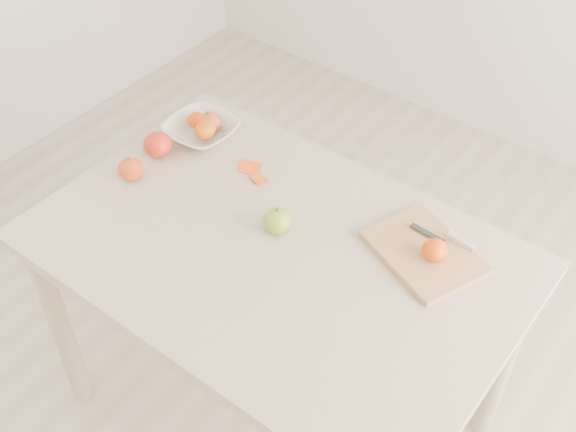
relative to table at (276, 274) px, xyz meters
The scene contains 14 objects.
ground 0.65m from the table, ahead, with size 3.50×3.50×0.00m, color #C6B293.
table is the anchor object (origin of this frame).
cutting_board 0.38m from the table, 33.51° to the left, with size 0.27×0.20×0.02m, color tan.
board_tangerine 0.41m from the table, 29.81° to the left, with size 0.06×0.06×0.05m, color #E04907.
fruit_bowl 0.52m from the table, 153.92° to the left, with size 0.20×0.20×0.05m, color white.
bowl_tangerine_near 0.55m from the table, 154.14° to the left, with size 0.05×0.05×0.05m, color #E24708.
bowl_tangerine_far 0.49m from the table, 153.95° to the left, with size 0.06×0.06×0.05m, color #D35E07.
orange_peel_a 0.33m from the table, 141.81° to the left, with size 0.06×0.04×0.00m, color #E95110.
orange_peel_b 0.28m from the table, 138.23° to the left, with size 0.04×0.04×0.00m, color #D05A0E.
paring_knife 0.46m from the table, 37.78° to the left, with size 0.17×0.05×0.01m.
apple_green 0.15m from the table, 124.77° to the left, with size 0.07×0.07×0.06m, color #6B9F1B.
apple_red_a 0.53m from the table, 150.69° to the left, with size 0.07×0.07×0.07m, color #9F291C.
apple_red_b 0.52m from the table, behind, with size 0.08×0.08×0.07m, color #A0030F.
apple_red_d 0.50m from the table, behind, with size 0.07×0.07×0.06m, color #A51A13.
Camera 1 is at (0.78, -0.97, 2.04)m, focal length 45.00 mm.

